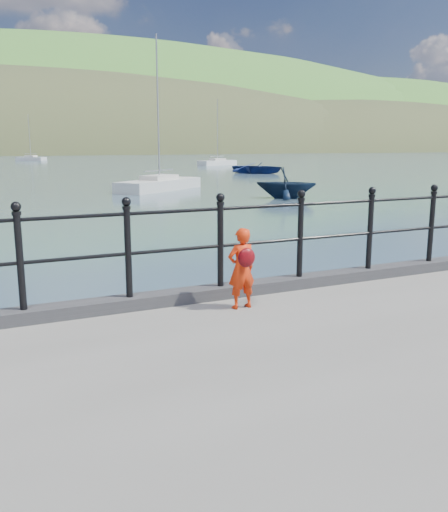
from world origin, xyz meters
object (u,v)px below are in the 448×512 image
launch_blue (258,168)px  child (242,268)px  railing (176,238)px  launch_navy (286,183)px  sailboat_deep (31,159)px  sailboat_near (160,185)px  sailboat_far (217,163)px

launch_blue → child: bearing=-147.9°
railing → child: 0.89m
child → launch_navy: 24.12m
child → railing: bearing=-43.8°
launch_navy → sailboat_deep: size_ratio=0.38×
launch_navy → sailboat_near: bearing=66.8°
railing → sailboat_deep: bearing=85.1°
railing → sailboat_far: size_ratio=1.90×
child → sailboat_far: sailboat_far is taller
child → sailboat_deep: sailboat_deep is taller
sailboat_deep → sailboat_far: 41.84m
child → launch_blue: child is taller
child → sailboat_deep: bearing=-97.2°
launch_navy → sailboat_deep: (-5.01, 82.20, -0.52)m
sailboat_far → launch_blue: bearing=-128.3°
child → sailboat_far: 73.37m
launch_navy → sailboat_near: size_ratio=0.33×
launch_blue → sailboat_near: (-16.11, -16.03, -0.25)m
launch_navy → sailboat_far: size_ratio=0.34×
launch_navy → sailboat_far: bearing=17.3°
sailboat_deep → railing: bearing=-50.5°
railing → sailboat_near: 29.37m
sailboat_near → sailboat_far: bearing=22.7°
child → launch_blue: (24.57, 44.47, -0.91)m
railing → launch_blue: bearing=60.2°
railing → sailboat_far: bearing=65.1°
launch_blue → launch_navy: 26.80m
sailboat_deep → sailboat_far: (22.05, -35.56, 0.00)m
railing → child: railing is taller
railing → sailboat_near: size_ratio=1.83×
launch_blue → sailboat_far: sailboat_far is taller
sailboat_deep → sailboat_near: bearing=-45.4°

